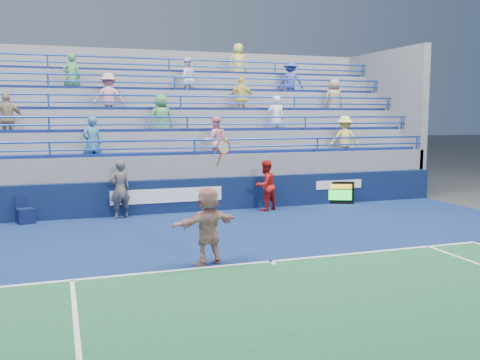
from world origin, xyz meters
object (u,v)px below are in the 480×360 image
object	(u,v)px
tennis_player	(208,226)
ball_girl	(265,186)
serve_speed_board	(337,193)
line_judge	(120,189)
judge_chair	(25,215)

from	to	relation	value
tennis_player	ball_girl	bearing A→B (deg)	57.91
serve_speed_board	line_judge	xyz separation A→B (m)	(-7.63, -0.22, 0.50)
line_judge	ball_girl	world-z (taller)	line_judge
serve_speed_board	judge_chair	world-z (taller)	judge_chair
line_judge	ball_girl	bearing A→B (deg)	159.57
line_judge	judge_chair	bearing A→B (deg)	-20.12
judge_chair	tennis_player	world-z (taller)	tennis_player
line_judge	ball_girl	xyz separation A→B (m)	(4.72, -0.17, -0.07)
line_judge	ball_girl	size ratio (longest dim) A/B	1.08
line_judge	serve_speed_board	bearing A→B (deg)	163.33
judge_chair	tennis_player	bearing A→B (deg)	-56.23
tennis_player	line_judge	bearing A→B (deg)	101.72
serve_speed_board	ball_girl	world-z (taller)	ball_girl
serve_speed_board	judge_chair	bearing A→B (deg)	-179.22
line_judge	tennis_player	bearing A→B (deg)	83.36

